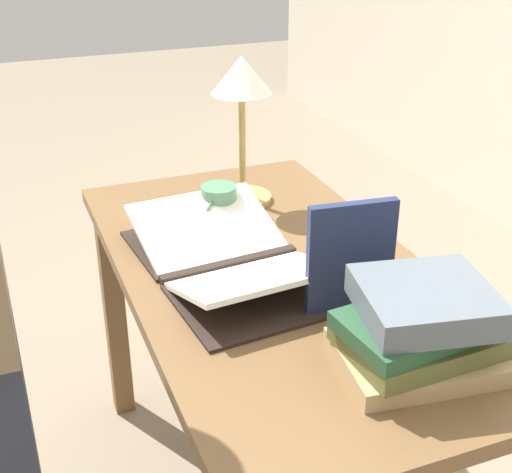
# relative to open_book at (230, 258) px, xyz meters

# --- Properties ---
(reading_desk) EXTENTS (1.28, 0.67, 0.77)m
(reading_desk) POSITION_rel_open_book_xyz_m (0.04, 0.10, -0.14)
(reading_desk) COLOR brown
(reading_desk) RESTS_ON ground_plane
(open_book) EXTENTS (0.60, 0.39, 0.09)m
(open_book) POSITION_rel_open_book_xyz_m (0.00, 0.00, 0.00)
(open_book) COLOR black
(open_book) RESTS_ON reading_desk
(book_stack_tall) EXTENTS (0.25, 0.32, 0.16)m
(book_stack_tall) POSITION_rel_open_book_xyz_m (0.46, 0.20, 0.05)
(book_stack_tall) COLOR tan
(book_stack_tall) RESTS_ON reading_desk
(book_standing_upright) EXTENTS (0.04, 0.18, 0.24)m
(book_standing_upright) POSITION_rel_open_book_xyz_m (0.25, 0.17, 0.09)
(book_standing_upright) COLOR #1E284C
(book_standing_upright) RESTS_ON reading_desk
(reading_lamp) EXTENTS (0.16, 0.16, 0.40)m
(reading_lamp) POSITION_rel_open_book_xyz_m (-0.35, 0.16, 0.27)
(reading_lamp) COLOR tan
(reading_lamp) RESTS_ON reading_desk
(coffee_mug) EXTENTS (0.11, 0.10, 0.10)m
(coffee_mug) POSITION_rel_open_book_xyz_m (-0.23, 0.05, 0.03)
(coffee_mug) COLOR #4C7F5B
(coffee_mug) RESTS_ON reading_desk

